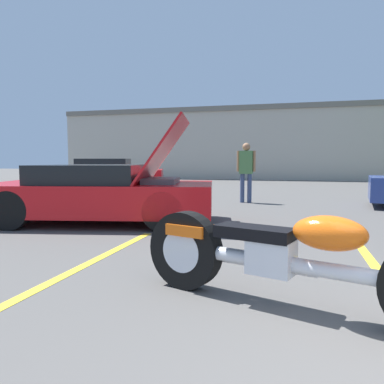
# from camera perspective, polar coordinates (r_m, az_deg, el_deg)

# --- Properties ---
(parking_stripe_foreground) EXTENTS (0.12, 4.66, 0.01)m
(parking_stripe_foreground) POSITION_cam_1_polar(r_m,az_deg,el_deg) (4.11, -19.39, -12.15)
(parking_stripe_foreground) COLOR yellow
(parking_stripe_foreground) RESTS_ON ground
(far_building) EXTENTS (32.00, 4.20, 4.40)m
(far_building) POSITION_cam_1_polar(r_m,az_deg,el_deg) (24.38, 18.19, 7.40)
(far_building) COLOR #B2AD9E
(far_building) RESTS_ON ground
(motorcycle) EXTENTS (2.60, 1.08, 1.00)m
(motorcycle) POSITION_cam_1_polar(r_m,az_deg,el_deg) (3.07, 14.49, -9.76)
(motorcycle) COLOR black
(motorcycle) RESTS_ON ground
(show_car_hood_open) EXTENTS (4.51, 2.74, 1.97)m
(show_car_hood_open) POSITION_cam_1_polar(r_m,az_deg,el_deg) (7.29, -13.58, -0.15)
(show_car_hood_open) COLOR red
(show_car_hood_open) RESTS_ON ground
(parked_car_left_row) EXTENTS (4.45, 2.99, 1.23)m
(parked_car_left_row) POSITION_cam_1_polar(r_m,az_deg,el_deg) (14.60, -12.71, 2.47)
(parked_car_left_row) COLOR red
(parked_car_left_row) RESTS_ON ground
(spectator_near_motorcycle) EXTENTS (0.52, 0.22, 1.65)m
(spectator_near_motorcycle) POSITION_cam_1_polar(r_m,az_deg,el_deg) (10.47, 8.25, 3.74)
(spectator_near_motorcycle) COLOR #38476B
(spectator_near_motorcycle) RESTS_ON ground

